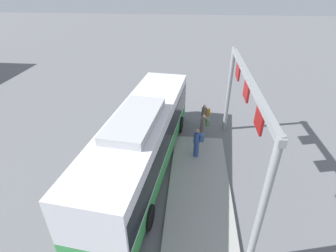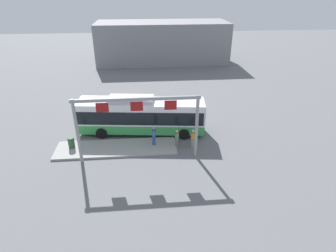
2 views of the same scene
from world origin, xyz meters
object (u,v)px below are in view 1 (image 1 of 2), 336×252
(bus_main, at_px, (142,138))
(person_waiting_mid, at_px, (197,142))
(person_boarding, at_px, (204,127))
(person_waiting_near, at_px, (204,116))

(bus_main, height_order, person_waiting_mid, bus_main)
(person_boarding, bearing_deg, bus_main, 46.92)
(person_waiting_near, relative_size, person_waiting_mid, 1.00)
(bus_main, bearing_deg, person_waiting_near, -30.17)
(bus_main, distance_m, person_waiting_mid, 2.96)
(person_waiting_near, bearing_deg, bus_main, 64.59)
(bus_main, relative_size, person_boarding, 6.91)
(person_boarding, bearing_deg, person_waiting_mid, 81.86)
(person_boarding, relative_size, person_waiting_mid, 1.00)
(bus_main, xyz_separation_m, person_waiting_near, (4.23, -3.15, -0.92))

